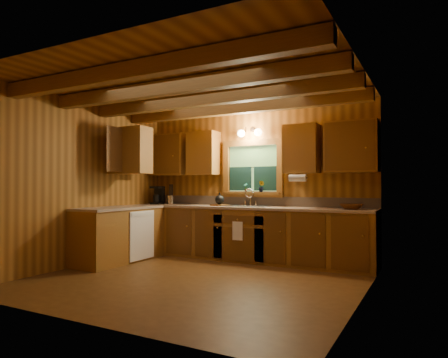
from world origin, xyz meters
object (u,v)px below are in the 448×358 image
sink (246,209)px  wicker_basket (351,207)px  coffee_maker (158,195)px  cutting_board (220,205)px

sink → wicker_basket: 1.73m
sink → coffee_maker: (-1.83, -0.02, 0.21)m
coffee_maker → wicker_basket: size_ratio=1.01×
cutting_board → wicker_basket: bearing=16.2°
sink → coffee_maker: bearing=-179.5°
cutting_board → wicker_basket: wicker_basket is taller
cutting_board → sink: bearing=23.0°
coffee_maker → cutting_board: 1.36m
cutting_board → coffee_maker: bearing=-165.1°
coffee_maker → cutting_board: coffee_maker is taller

